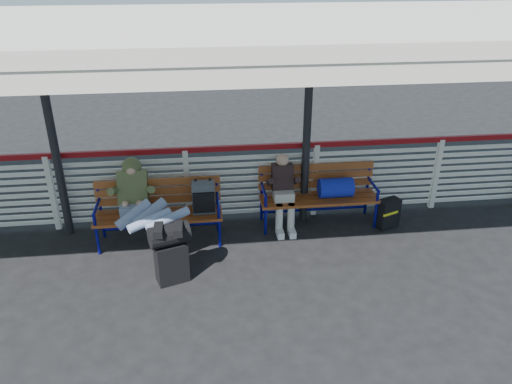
{
  "coord_description": "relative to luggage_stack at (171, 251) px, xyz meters",
  "views": [
    {
      "loc": [
        0.23,
        -5.08,
        3.88
      ],
      "look_at": [
        0.96,
        1.0,
        0.89
      ],
      "focal_mm": 35.0,
      "sensor_mm": 36.0,
      "label": 1
    }
  ],
  "objects": [
    {
      "name": "bench_right",
      "position": [
        2.3,
        1.28,
        0.13
      ],
      "size": [
        1.8,
        0.56,
        0.92
      ],
      "color": "#93441C",
      "rests_on": "ground"
    },
    {
      "name": "traveler_man",
      "position": [
        -0.35,
        0.69,
        0.26
      ],
      "size": [
        0.94,
        1.64,
        0.77
      ],
      "color": "#8693B5",
      "rests_on": "ground"
    },
    {
      "name": "luggage_stack",
      "position": [
        0.0,
        0.0,
        0.0
      ],
      "size": [
        0.56,
        0.42,
        0.82
      ],
      "rotation": [
        0.0,
        0.0,
        0.32
      ],
      "color": "black",
      "rests_on": "ground"
    },
    {
      "name": "canopy",
      "position": [
        0.21,
        0.53,
        2.59
      ],
      "size": [
        12.6,
        3.6,
        3.16
      ],
      "color": "silver",
      "rests_on": "ground"
    },
    {
      "name": "ground",
      "position": [
        0.21,
        -0.34,
        -0.45
      ],
      "size": [
        60.0,
        60.0,
        0.0
      ],
      "primitive_type": "plane",
      "color": "black",
      "rests_on": "ground"
    },
    {
      "name": "fence",
      "position": [
        0.21,
        1.56,
        0.21
      ],
      "size": [
        12.08,
        0.08,
        1.24
      ],
      "color": "silver",
      "rests_on": "ground"
    },
    {
      "name": "bench_left",
      "position": [
        0.0,
        1.03,
        0.15
      ],
      "size": [
        1.8,
        0.56,
        0.93
      ],
      "color": "#93441C",
      "rests_on": "ground"
    },
    {
      "name": "suitcase_side",
      "position": [
        3.25,
        1.02,
        -0.22
      ],
      "size": [
        0.38,
        0.31,
        0.47
      ],
      "rotation": [
        0.0,
        0.0,
        0.38
      ],
      "color": "black",
      "rests_on": "ground"
    },
    {
      "name": "companion_person",
      "position": [
        1.65,
        1.23,
        0.15
      ],
      "size": [
        0.32,
        0.66,
        1.15
      ],
      "color": "beige",
      "rests_on": "ground"
    }
  ]
}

